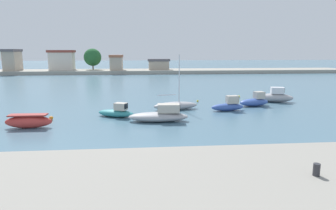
# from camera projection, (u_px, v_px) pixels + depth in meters

# --- Properties ---
(ground_plane) EXTENTS (400.00, 400.00, 0.00)m
(ground_plane) POSITION_uv_depth(u_px,v_px,m) (147.00, 164.00, 16.94)
(ground_plane) COLOR slate
(seawall_embankment) EXTENTS (71.86, 7.49, 1.92)m
(seawall_embankment) POSITION_uv_depth(u_px,v_px,m) (150.00, 207.00, 10.44)
(seawall_embankment) COLOR gray
(seawall_embankment) RESTS_ON ground
(mooring_bollard) EXTENTS (0.25, 0.25, 0.46)m
(mooring_bollard) POSITION_uv_depth(u_px,v_px,m) (316.00, 170.00, 10.75)
(mooring_bollard) COLOR #2D2D33
(mooring_bollard) RESTS_ON seawall_embankment
(moored_boat_1) EXTENTS (3.92, 1.13, 1.18)m
(moored_boat_1) POSITION_uv_depth(u_px,v_px,m) (29.00, 121.00, 24.79)
(moored_boat_1) COLOR #C63833
(moored_boat_1) RESTS_ON ground
(moored_boat_2) EXTENTS (4.08, 2.85, 1.43)m
(moored_boat_2) POSITION_uv_depth(u_px,v_px,m) (117.00, 112.00, 29.05)
(moored_boat_2) COLOR teal
(moored_boat_2) RESTS_ON ground
(moored_boat_3) EXTENTS (5.69, 2.34, 1.64)m
(moored_boat_3) POSITION_uv_depth(u_px,v_px,m) (160.00, 115.00, 27.13)
(moored_boat_3) COLOR #9E9EA3
(moored_boat_3) RESTS_ON ground
(moored_boat_4) EXTENTS (5.24, 2.46, 6.16)m
(moored_boat_4) POSITION_uv_depth(u_px,v_px,m) (176.00, 105.00, 32.65)
(moored_boat_4) COLOR #9E9EA3
(moored_boat_4) RESTS_ON ground
(moored_boat_5) EXTENTS (3.77, 1.45, 1.66)m
(moored_boat_5) POSITION_uv_depth(u_px,v_px,m) (228.00, 106.00, 32.00)
(moored_boat_5) COLOR #3856A8
(moored_boat_5) RESTS_ON ground
(moored_boat_6) EXTENTS (3.95, 2.17, 1.71)m
(moored_boat_6) POSITION_uv_depth(u_px,v_px,m) (255.00, 101.00, 34.79)
(moored_boat_6) COLOR #3856A8
(moored_boat_6) RESTS_ON ground
(moored_boat_7) EXTENTS (5.00, 2.89, 1.91)m
(moored_boat_7) POSITION_uv_depth(u_px,v_px,m) (275.00, 97.00, 37.59)
(moored_boat_7) COLOR #9E9EA3
(moored_boat_7) RESTS_ON ground
(mooring_buoy_0) EXTENTS (0.26, 0.26, 0.26)m
(mooring_buoy_0) POSITION_uv_depth(u_px,v_px,m) (198.00, 101.00, 37.66)
(mooring_buoy_0) COLOR yellow
(mooring_buoy_0) RESTS_ON ground
(mooring_buoy_1) EXTENTS (0.37, 0.37, 0.37)m
(mooring_buoy_1) POSITION_uv_depth(u_px,v_px,m) (51.00, 118.00, 27.77)
(mooring_buoy_1) COLOR orange
(mooring_buoy_1) RESTS_ON ground
(mooring_buoy_2) EXTENTS (0.31, 0.31, 0.31)m
(mooring_buoy_2) POSITION_uv_depth(u_px,v_px,m) (239.00, 96.00, 41.20)
(mooring_buoy_2) COLOR yellow
(mooring_buoy_2) RESTS_ON ground
(distant_shoreline) EXTENTS (125.06, 11.19, 7.31)m
(distant_shoreline) POSITION_uv_depth(u_px,v_px,m) (120.00, 68.00, 86.86)
(distant_shoreline) COLOR #9E998C
(distant_shoreline) RESTS_ON ground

